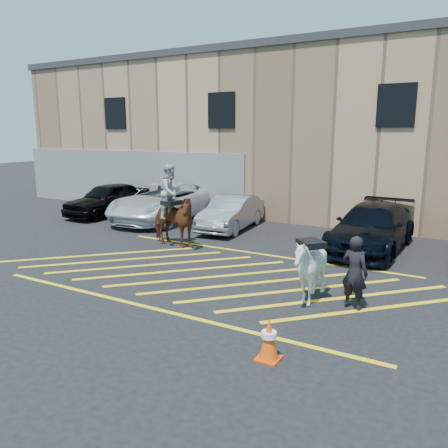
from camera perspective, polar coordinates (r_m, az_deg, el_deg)
The scene contains 11 objects.
ground at distance 11.69m, azimuth -0.09°, elevation -6.47°, with size 90.00×90.00×0.00m, color black.
car_black_suv at distance 20.42m, azimuth -14.86°, elevation 3.17°, with size 1.73×4.31×1.47m, color black.
car_white_pickup at distance 18.81m, azimuth -7.83°, elevation 2.93°, with size 2.63×5.71×1.59m, color silver.
car_silver_sedan at distance 16.82m, azimuth 0.96°, elevation 1.46°, with size 1.36×3.90×1.28m, color gray.
car_blue_suv at distance 14.66m, azimuth 18.76°, elevation -0.43°, with size 2.01×4.94×1.43m, color black.
handler at distance 9.62m, azimuth 16.69°, elevation -6.10°, with size 0.58×0.38×1.58m, color black.
warehouse at distance 22.34m, azimuth 15.44°, elevation 11.37°, with size 32.42×10.20×7.30m.
hatching_zone at distance 11.44m, azimuth -0.84°, elevation -6.85°, with size 12.60×5.12×0.01m.
mounted_bay at distance 14.26m, azimuth -6.85°, elevation 1.32°, with size 2.16×1.24×2.69m.
saddled_white at distance 9.74m, azimuth 11.17°, elevation -5.79°, with size 1.81×1.82×1.50m.
traffic_cone at distance 7.42m, azimuth 5.89°, elevation -14.69°, with size 0.39×0.39×0.73m.
Camera 1 is at (5.44, -9.67, 3.67)m, focal length 35.00 mm.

